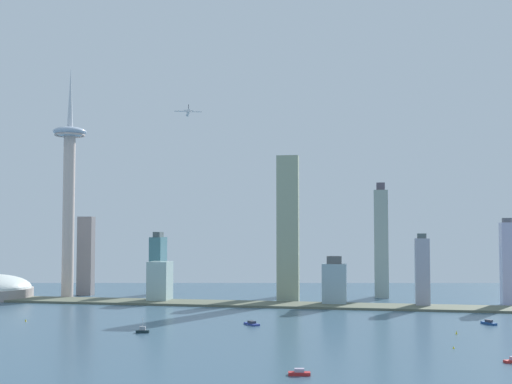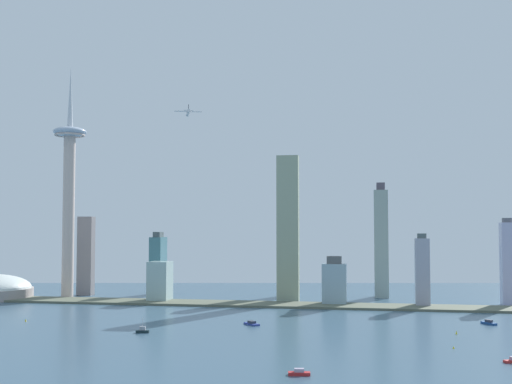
% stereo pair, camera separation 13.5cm
% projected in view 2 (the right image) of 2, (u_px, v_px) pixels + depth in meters
% --- Properties ---
extents(waterfront_pier, '(919.17, 48.47, 2.41)m').
position_uv_depth(waterfront_pier, '(300.00, 305.00, 701.77)').
color(waterfront_pier, '#5B614E').
rests_on(waterfront_pier, ground).
extents(observation_tower, '(40.31, 40.31, 283.99)m').
position_uv_depth(observation_tower, '(69.00, 180.00, 788.31)').
color(observation_tower, beige).
rests_on(observation_tower, ground).
extents(skyscraper_0, '(15.23, 15.09, 79.19)m').
position_uv_depth(skyscraper_0, '(422.00, 272.00, 695.56)').
color(skyscraper_0, '#9F9FB0').
rests_on(skyscraper_0, ground).
extents(skyscraper_1, '(15.33, 27.70, 80.16)m').
position_uv_depth(skyscraper_1, '(158.00, 265.00, 827.98)').
color(skyscraper_1, '#41727C').
rests_on(skyscraper_1, ground).
extents(skyscraper_2, '(26.43, 19.70, 53.89)m').
position_uv_depth(skyscraper_2, '(334.00, 283.00, 711.12)').
color(skyscraper_2, '#92ADB9').
rests_on(skyscraper_2, ground).
extents(skyscraper_3, '(25.18, 12.66, 169.25)m').
position_uv_depth(skyscraper_3, '(288.00, 228.00, 746.17)').
color(skyscraper_3, '#97A386').
rests_on(skyscraper_3, ground).
extents(skyscraper_4, '(17.00, 23.65, 141.10)m').
position_uv_depth(skyscraper_4, '(381.00, 242.00, 795.41)').
color(skyscraper_4, '#94A49C').
rests_on(skyscraper_4, ground).
extents(skyscraper_5, '(19.45, 12.12, 99.66)m').
position_uv_depth(skyscraper_5, '(86.00, 256.00, 821.12)').
color(skyscraper_5, gray).
rests_on(skyscraper_5, ground).
extents(skyscraper_6, '(15.88, 19.68, 138.12)m').
position_uv_depth(skyscraper_6, '(291.00, 242.00, 812.51)').
color(skyscraper_6, '#9EC4D2').
rests_on(skyscraper_6, ground).
extents(skyscraper_7, '(14.60, 17.50, 96.16)m').
position_uv_depth(skyscraper_7, '(508.00, 263.00, 712.33)').
color(skyscraper_7, '#B1AED2').
rests_on(skyscraper_7, ground).
extents(skyscraper_8, '(23.76, 26.85, 46.31)m').
position_uv_depth(skyscraper_8, '(160.00, 282.00, 744.52)').
color(skyscraper_8, '#A2BCB7').
rests_on(skyscraper_8, ground).
extents(boat_3, '(16.30, 17.34, 3.51)m').
position_uv_depth(boat_3, '(252.00, 323.00, 565.34)').
color(boat_3, navy).
rests_on(boat_3, ground).
extents(boat_5, '(11.03, 5.39, 11.87)m').
position_uv_depth(boat_5, '(143.00, 331.00, 522.39)').
color(boat_5, '#17282E').
rests_on(boat_5, ground).
extents(boat_6, '(12.61, 15.30, 4.16)m').
position_uv_depth(boat_6, '(489.00, 323.00, 567.94)').
color(boat_6, navy).
rests_on(boat_6, ground).
extents(boat_7, '(13.23, 6.69, 3.89)m').
position_uv_depth(boat_7, '(299.00, 373.00, 371.23)').
color(boat_7, '#B02224').
rests_on(boat_7, ground).
extents(channel_buoy_0, '(1.38, 1.38, 2.98)m').
position_uv_depth(channel_buoy_0, '(456.00, 332.00, 515.47)').
color(channel_buoy_0, yellow).
rests_on(channel_buoy_0, ground).
extents(channel_buoy_1, '(1.62, 1.62, 2.18)m').
position_uv_depth(channel_buoy_1, '(26.00, 320.00, 585.94)').
color(channel_buoy_1, yellow).
rests_on(channel_buoy_1, ground).
extents(channel_buoy_2, '(1.56, 1.56, 1.71)m').
position_uv_depth(channel_buoy_2, '(454.00, 347.00, 453.68)').
color(channel_buoy_2, yellow).
rests_on(channel_buoy_2, ground).
extents(airplane, '(28.83, 29.97, 8.39)m').
position_uv_depth(airplane, '(188.00, 113.00, 701.06)').
color(airplane, silver).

